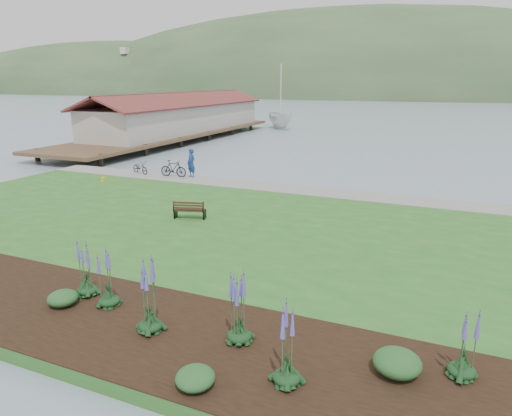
{
  "coord_description": "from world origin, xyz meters",
  "views": [
    {
      "loc": [
        9.64,
        -18.61,
        6.81
      ],
      "look_at": [
        1.89,
        -0.69,
        1.3
      ],
      "focal_mm": 32.0,
      "sensor_mm": 36.0,
      "label": 1
    }
  ],
  "objects_px": {
    "park_bench": "(189,210)",
    "sailboat": "(280,129)",
    "bicycle_a": "(140,168)",
    "person": "(191,161)"
  },
  "relations": [
    {
      "from": "park_bench",
      "to": "sailboat",
      "type": "height_order",
      "value": "sailboat"
    },
    {
      "from": "park_bench",
      "to": "bicycle_a",
      "type": "distance_m",
      "value": 11.93
    },
    {
      "from": "bicycle_a",
      "to": "sailboat",
      "type": "height_order",
      "value": "sailboat"
    },
    {
      "from": "park_bench",
      "to": "sailboat",
      "type": "bearing_deg",
      "value": 88.62
    },
    {
      "from": "bicycle_a",
      "to": "sailboat",
      "type": "bearing_deg",
      "value": 24.41
    },
    {
      "from": "park_bench",
      "to": "person",
      "type": "xyz_separation_m",
      "value": [
        -4.87,
        8.27,
        0.69
      ]
    },
    {
      "from": "park_bench",
      "to": "bicycle_a",
      "type": "bearing_deg",
      "value": 121.75
    },
    {
      "from": "park_bench",
      "to": "sailboat",
      "type": "distance_m",
      "value": 45.5
    },
    {
      "from": "person",
      "to": "sailboat",
      "type": "relative_size",
      "value": 0.08
    },
    {
      "from": "sailboat",
      "to": "bicycle_a",
      "type": "bearing_deg",
      "value": -126.4
    }
  ]
}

